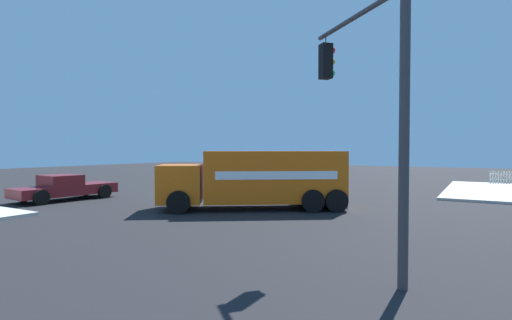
# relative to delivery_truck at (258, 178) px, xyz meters

# --- Properties ---
(ground_plane) EXTENTS (100.00, 100.00, 0.00)m
(ground_plane) POSITION_rel_delivery_truck_xyz_m (0.05, -0.65, -1.42)
(ground_plane) COLOR black
(delivery_truck) EXTENTS (8.33, 6.87, 2.67)m
(delivery_truck) POSITION_rel_delivery_truck_xyz_m (0.00, 0.00, 0.00)
(delivery_truck) COLOR orange
(delivery_truck) RESTS_ON ground
(traffic_light_primary) EXTENTS (2.83, 2.57, 6.14)m
(traffic_light_primary) POSITION_rel_delivery_truck_xyz_m (-6.83, 6.65, 2.58)
(traffic_light_primary) COLOR #38383D
(traffic_light_primary) RESTS_ON ground
(pickup_maroon) EXTENTS (2.65, 5.37, 1.38)m
(pickup_maroon) POSITION_rel_delivery_truck_xyz_m (10.58, 2.76, -0.69)
(pickup_maroon) COLOR maroon
(pickup_maroon) RESTS_ON ground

